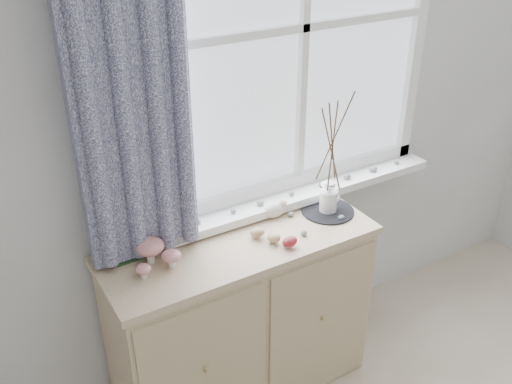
% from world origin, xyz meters
% --- Properties ---
extents(sideboard, '(1.20, 0.45, 0.85)m').
position_xyz_m(sideboard, '(-0.15, 1.75, 0.43)').
color(sideboard, beige).
rests_on(sideboard, ground).
extents(botanical_book, '(0.32, 0.14, 0.22)m').
position_xyz_m(botanical_book, '(-0.52, 1.87, 0.96)').
color(botanical_book, '#1E3F21').
rests_on(botanical_book, sideboard).
extents(toadstool_cluster, '(0.19, 0.17, 0.11)m').
position_xyz_m(toadstool_cluster, '(-0.52, 1.78, 0.91)').
color(toadstool_cluster, white).
rests_on(toadstool_cluster, sideboard).
extents(wooden_eggs, '(0.13, 0.17, 0.07)m').
position_xyz_m(wooden_eggs, '(-0.03, 1.68, 0.88)').
color(wooden_eggs, tan).
rests_on(wooden_eggs, sideboard).
extents(songbird_figurine, '(0.15, 0.08, 0.08)m').
position_xyz_m(songbird_figurine, '(0.08, 1.85, 0.89)').
color(songbird_figurine, white).
rests_on(songbird_figurine, sideboard).
extents(crocheted_doily, '(0.24, 0.24, 0.01)m').
position_xyz_m(crocheted_doily, '(0.32, 1.76, 0.85)').
color(crocheted_doily, black).
rests_on(crocheted_doily, sideboard).
extents(twig_pitcher, '(0.27, 0.27, 0.61)m').
position_xyz_m(twig_pitcher, '(0.32, 1.76, 1.20)').
color(twig_pitcher, silver).
rests_on(twig_pitcher, crocheted_doily).
extents(sideboard_pebbles, '(0.25, 0.19, 0.02)m').
position_xyz_m(sideboard_pebbles, '(0.20, 1.71, 0.86)').
color(sideboard_pebbles, gray).
rests_on(sideboard_pebbles, sideboard).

